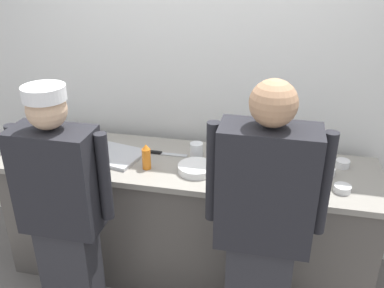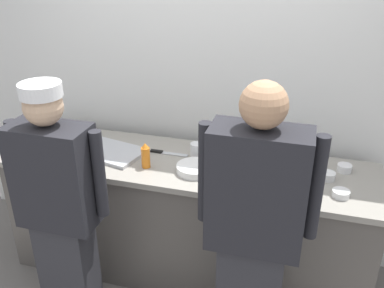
{
  "view_description": "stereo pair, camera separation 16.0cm",
  "coord_description": "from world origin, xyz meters",
  "px_view_note": "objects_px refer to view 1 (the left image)",
  "views": [
    {
      "loc": [
        0.59,
        -2.11,
        2.29
      ],
      "look_at": [
        0.03,
        0.41,
        1.05
      ],
      "focal_mm": 39.7,
      "sensor_mm": 36.0,
      "label": 1
    },
    {
      "loc": [
        0.74,
        -2.07,
        2.29
      ],
      "look_at": [
        0.03,
        0.41,
        1.05
      ],
      "focal_mm": 39.7,
      "sensor_mm": 36.0,
      "label": 2
    }
  ],
  "objects_px": {
    "chef_near_left": "(63,213)",
    "sheet_tray": "(108,154)",
    "chef_center": "(262,229)",
    "squeeze_bottle_primary": "(146,157)",
    "ramekin_yellow_sauce": "(342,188)",
    "chefs_knife": "(165,154)",
    "plate_stack_rear": "(56,134)",
    "ramekin_green_sauce": "(343,163)",
    "plate_stack_front": "(196,168)",
    "ramekin_red_sauce": "(327,171)",
    "mixing_bowl_steel": "(263,159)",
    "deli_cup": "(196,151)"
  },
  "relations": [
    {
      "from": "chef_near_left",
      "to": "sheet_tray",
      "type": "bearing_deg",
      "value": 88.64
    },
    {
      "from": "chef_center",
      "to": "squeeze_bottle_primary",
      "type": "bearing_deg",
      "value": 148.55
    },
    {
      "from": "ramekin_yellow_sauce",
      "to": "chefs_knife",
      "type": "distance_m",
      "value": 1.2
    },
    {
      "from": "squeeze_bottle_primary",
      "to": "chef_center",
      "type": "bearing_deg",
      "value": -31.45
    },
    {
      "from": "sheet_tray",
      "to": "plate_stack_rear",
      "type": "bearing_deg",
      "value": 160.87
    },
    {
      "from": "ramekin_green_sauce",
      "to": "chef_near_left",
      "type": "bearing_deg",
      "value": -153.04
    },
    {
      "from": "plate_stack_rear",
      "to": "chef_center",
      "type": "bearing_deg",
      "value": -25.69
    },
    {
      "from": "plate_stack_front",
      "to": "ramekin_green_sauce",
      "type": "xyz_separation_m",
      "value": [
        0.94,
        0.27,
        0.0
      ]
    },
    {
      "from": "ramekin_yellow_sauce",
      "to": "chef_near_left",
      "type": "bearing_deg",
      "value": -162.62
    },
    {
      "from": "plate_stack_rear",
      "to": "ramekin_green_sauce",
      "type": "height_order",
      "value": "plate_stack_rear"
    },
    {
      "from": "squeeze_bottle_primary",
      "to": "ramekin_yellow_sauce",
      "type": "height_order",
      "value": "squeeze_bottle_primary"
    },
    {
      "from": "ramekin_red_sauce",
      "to": "plate_stack_front",
      "type": "bearing_deg",
      "value": -170.63
    },
    {
      "from": "plate_stack_front",
      "to": "mixing_bowl_steel",
      "type": "xyz_separation_m",
      "value": [
        0.42,
        0.15,
        0.04
      ]
    },
    {
      "from": "deli_cup",
      "to": "sheet_tray",
      "type": "bearing_deg",
      "value": -170.63
    },
    {
      "from": "ramekin_yellow_sauce",
      "to": "sheet_tray",
      "type": "bearing_deg",
      "value": 174.73
    },
    {
      "from": "chef_near_left",
      "to": "squeeze_bottle_primary",
      "type": "distance_m",
      "value": 0.64
    },
    {
      "from": "ramekin_red_sauce",
      "to": "plate_stack_rear",
      "type": "bearing_deg",
      "value": 176.39
    },
    {
      "from": "chef_near_left",
      "to": "ramekin_green_sauce",
      "type": "relative_size",
      "value": 17.53
    },
    {
      "from": "chef_near_left",
      "to": "ramekin_green_sauce",
      "type": "height_order",
      "value": "chef_near_left"
    },
    {
      "from": "ramekin_red_sauce",
      "to": "ramekin_green_sauce",
      "type": "bearing_deg",
      "value": 52.21
    },
    {
      "from": "deli_cup",
      "to": "chefs_knife",
      "type": "height_order",
      "value": "deli_cup"
    },
    {
      "from": "ramekin_yellow_sauce",
      "to": "ramekin_red_sauce",
      "type": "height_order",
      "value": "ramekin_red_sauce"
    },
    {
      "from": "chef_center",
      "to": "deli_cup",
      "type": "xyz_separation_m",
      "value": [
        -0.5,
        0.71,
        0.06
      ]
    },
    {
      "from": "ramekin_green_sauce",
      "to": "deli_cup",
      "type": "bearing_deg",
      "value": -175.39
    },
    {
      "from": "chef_near_left",
      "to": "chef_center",
      "type": "xyz_separation_m",
      "value": [
        1.14,
        0.03,
        0.05
      ]
    },
    {
      "from": "plate_stack_rear",
      "to": "deli_cup",
      "type": "xyz_separation_m",
      "value": [
        1.1,
        -0.07,
        0.01
      ]
    },
    {
      "from": "plate_stack_rear",
      "to": "deli_cup",
      "type": "bearing_deg",
      "value": -3.46
    },
    {
      "from": "chef_near_left",
      "to": "deli_cup",
      "type": "bearing_deg",
      "value": 49.51
    },
    {
      "from": "chef_near_left",
      "to": "deli_cup",
      "type": "xyz_separation_m",
      "value": [
        0.63,
        0.74,
        0.11
      ]
    },
    {
      "from": "ramekin_yellow_sauce",
      "to": "ramekin_red_sauce",
      "type": "bearing_deg",
      "value": 111.61
    },
    {
      "from": "chef_center",
      "to": "chefs_knife",
      "type": "distance_m",
      "value": 1.02
    },
    {
      "from": "chef_center",
      "to": "deli_cup",
      "type": "bearing_deg",
      "value": 125.52
    },
    {
      "from": "plate_stack_rear",
      "to": "mixing_bowl_steel",
      "type": "bearing_deg",
      "value": -4.02
    },
    {
      "from": "plate_stack_front",
      "to": "ramekin_yellow_sauce",
      "type": "xyz_separation_m",
      "value": [
        0.91,
        -0.05,
        -0.0
      ]
    },
    {
      "from": "plate_stack_front",
      "to": "ramekin_red_sauce",
      "type": "height_order",
      "value": "ramekin_red_sauce"
    },
    {
      "from": "chef_center",
      "to": "ramekin_green_sauce",
      "type": "bearing_deg",
      "value": 58.88
    },
    {
      "from": "squeeze_bottle_primary",
      "to": "ramekin_yellow_sauce",
      "type": "distance_m",
      "value": 1.24
    },
    {
      "from": "plate_stack_front",
      "to": "mixing_bowl_steel",
      "type": "height_order",
      "value": "mixing_bowl_steel"
    },
    {
      "from": "sheet_tray",
      "to": "ramekin_yellow_sauce",
      "type": "distance_m",
      "value": 1.57
    },
    {
      "from": "deli_cup",
      "to": "chefs_knife",
      "type": "relative_size",
      "value": 0.4
    },
    {
      "from": "chef_near_left",
      "to": "plate_stack_front",
      "type": "height_order",
      "value": "chef_near_left"
    },
    {
      "from": "chef_center",
      "to": "mixing_bowl_steel",
      "type": "distance_m",
      "value": 0.67
    },
    {
      "from": "ramekin_yellow_sauce",
      "to": "deli_cup",
      "type": "distance_m",
      "value": 0.98
    },
    {
      "from": "mixing_bowl_steel",
      "to": "squeeze_bottle_primary",
      "type": "distance_m",
      "value": 0.77
    },
    {
      "from": "sheet_tray",
      "to": "squeeze_bottle_primary",
      "type": "distance_m",
      "value": 0.35
    },
    {
      "from": "plate_stack_front",
      "to": "ramekin_yellow_sauce",
      "type": "relative_size",
      "value": 2.33
    },
    {
      "from": "chef_near_left",
      "to": "sheet_tray",
      "type": "xyz_separation_m",
      "value": [
        0.02,
        0.64,
        0.07
      ]
    },
    {
      "from": "squeeze_bottle_primary",
      "to": "deli_cup",
      "type": "height_order",
      "value": "squeeze_bottle_primary"
    },
    {
      "from": "ramekin_red_sauce",
      "to": "deli_cup",
      "type": "xyz_separation_m",
      "value": [
        -0.87,
        0.06,
        0.03
      ]
    },
    {
      "from": "squeeze_bottle_primary",
      "to": "plate_stack_front",
      "type": "bearing_deg",
      "value": 4.42
    }
  ]
}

